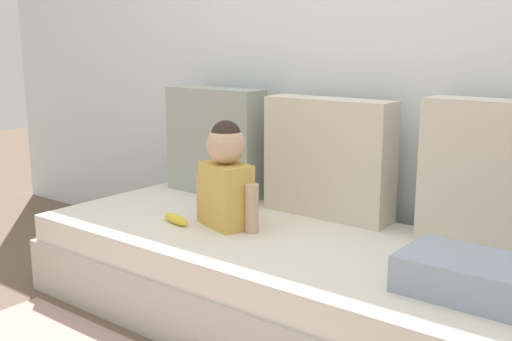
{
  "coord_description": "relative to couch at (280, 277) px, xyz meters",
  "views": [
    {
      "loc": [
        1.36,
        -1.9,
        1.12
      ],
      "look_at": [
        -0.12,
        0.0,
        0.61
      ],
      "focal_mm": 42.51,
      "sensor_mm": 36.0,
      "label": 1
    }
  ],
  "objects": [
    {
      "name": "back_wall",
      "position": [
        0.0,
        0.59,
        1.08
      ],
      "size": [
        5.35,
        0.1,
        2.51
      ],
      "primitive_type": "cube",
      "color": "silver",
      "rests_on": "ground"
    },
    {
      "name": "couch",
      "position": [
        0.0,
        0.0,
        0.0
      ],
      "size": [
        2.15,
        0.92,
        0.36
      ],
      "color": "beige",
      "rests_on": "ground"
    },
    {
      "name": "banana",
      "position": [
        -0.44,
        -0.15,
        0.2
      ],
      "size": [
        0.18,
        0.08,
        0.04
      ],
      "primitive_type": "ellipsoid",
      "rotation": [
        0.0,
        0.0,
        -0.22
      ],
      "color": "yellow",
      "rests_on": "couch"
    },
    {
      "name": "ground_plane",
      "position": [
        0.0,
        0.0,
        -0.18
      ],
      "size": [
        12.0,
        12.0,
        0.0
      ],
      "primitive_type": "plane",
      "color": "brown"
    },
    {
      "name": "folded_blanket",
      "position": [
        0.8,
        -0.12,
        0.24
      ],
      "size": [
        0.4,
        0.28,
        0.12
      ],
      "primitive_type": "cube",
      "color": "#8E9EB2",
      "rests_on": "couch"
    },
    {
      "name": "toddler",
      "position": [
        -0.25,
        -0.04,
        0.4
      ],
      "size": [
        0.33,
        0.2,
        0.45
      ],
      "color": "gold",
      "rests_on": "couch"
    },
    {
      "name": "throw_pillow_left",
      "position": [
        -0.67,
        0.36,
        0.45
      ],
      "size": [
        0.54,
        0.16,
        0.54
      ],
      "primitive_type": "cube",
      "color": "#99A393",
      "rests_on": "couch"
    },
    {
      "name": "throw_pillow_right",
      "position": [
        0.67,
        0.36,
        0.46
      ],
      "size": [
        0.44,
        0.16,
        0.56
      ],
      "primitive_type": "cube",
      "color": "beige",
      "rests_on": "couch"
    },
    {
      "name": "throw_pillow_center",
      "position": [
        0.0,
        0.36,
        0.44
      ],
      "size": [
        0.59,
        0.16,
        0.52
      ],
      "primitive_type": "cube",
      "color": "beige",
      "rests_on": "couch"
    }
  ]
}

